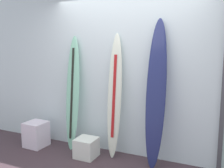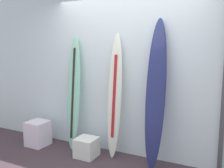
% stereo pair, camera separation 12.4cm
% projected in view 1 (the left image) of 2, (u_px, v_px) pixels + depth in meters
% --- Properties ---
extents(wall_back, '(7.20, 0.20, 2.80)m').
position_uv_depth(wall_back, '(129.00, 68.00, 3.94)').
color(wall_back, silver).
rests_on(wall_back, ground).
extents(surfboard_seafoam, '(0.25, 0.28, 1.92)m').
position_uv_depth(surfboard_seafoam, '(73.00, 93.00, 4.14)').
color(surfboard_seafoam, '#87CEAC').
rests_on(surfboard_seafoam, ground).
extents(surfboard_ivory, '(0.24, 0.27, 1.95)m').
position_uv_depth(surfboard_ivory, '(115.00, 97.00, 3.84)').
color(surfboard_ivory, silver).
rests_on(surfboard_ivory, ground).
extents(surfboard_navy, '(0.29, 0.36, 2.14)m').
position_uv_depth(surfboard_navy, '(156.00, 95.00, 3.50)').
color(surfboard_navy, navy).
rests_on(surfboard_navy, ground).
extents(display_block_left, '(0.36, 0.36, 0.44)m').
position_uv_depth(display_block_left, '(36.00, 134.00, 4.32)').
color(display_block_left, white).
rests_on(display_block_left, ground).
extents(display_block_center, '(0.32, 0.32, 0.30)m').
position_uv_depth(display_block_center, '(86.00, 148.00, 3.90)').
color(display_block_center, white).
rests_on(display_block_center, ground).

